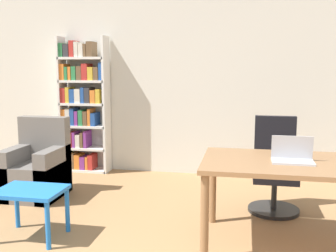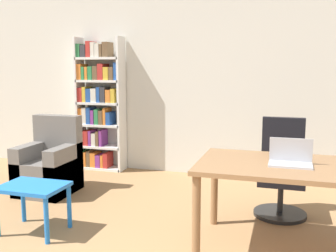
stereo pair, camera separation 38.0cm
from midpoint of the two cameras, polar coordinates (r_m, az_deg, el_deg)
name	(u,v)px [view 1 (the left image)]	position (r m, az deg, el deg)	size (l,w,h in m)	color
wall_back	(203,84)	(5.78, 3.22, 6.13)	(8.00, 0.06, 2.70)	silver
desk	(299,172)	(3.57, 15.61, -6.47)	(1.68, 0.94, 0.78)	olive
laptop	(292,156)	(3.51, 14.70, -4.32)	(0.35, 0.21, 0.22)	#B2B2B7
office_chair	(274,171)	(4.51, 12.89, -6.35)	(0.56, 0.56, 1.05)	black
side_table_blue	(30,197)	(3.98, -22.00, -9.59)	(0.61, 0.46, 0.47)	blue
armchair	(37,171)	(5.21, -20.49, -6.13)	(0.64, 0.68, 0.97)	#66605B
bookshelf	(82,106)	(6.15, -14.14, 2.85)	(0.74, 0.28, 2.05)	white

